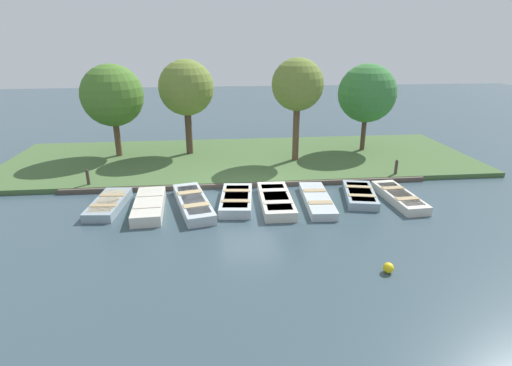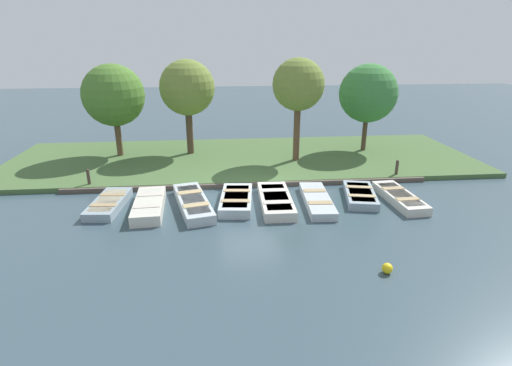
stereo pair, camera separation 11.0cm
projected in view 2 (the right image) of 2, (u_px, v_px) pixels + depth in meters
ground_plane at (251, 195)px, 16.50m from camera, size 80.00×80.00×0.00m
shore_bank at (243, 158)px, 21.14m from camera, size 8.00×24.00×0.21m
dock_walkway at (248, 182)px, 17.71m from camera, size 1.01×15.88×0.19m
rowboat_0 at (109, 203)px, 15.21m from camera, size 2.82×1.29×0.35m
rowboat_1 at (149, 205)px, 14.95m from camera, size 3.05×1.21×0.43m
rowboat_2 at (193, 203)px, 15.22m from camera, size 3.74×1.80×0.39m
rowboat_3 at (236, 200)px, 15.49m from camera, size 2.93×1.46×0.39m
rowboat_4 at (276, 200)px, 15.44m from camera, size 3.31×1.24×0.39m
rowboat_5 at (317, 200)px, 15.55m from camera, size 3.36×1.17×0.33m
rowboat_6 at (360, 195)px, 16.05m from camera, size 2.78×1.64×0.34m
rowboat_7 at (399, 197)px, 15.78m from camera, size 3.13×1.14×0.36m
mooring_post_near at (89, 179)px, 17.03m from camera, size 0.14×0.14×0.89m
mooring_post_far at (397, 169)px, 18.28m from camera, size 0.14×0.14×0.89m
buoy at (387, 268)px, 10.95m from camera, size 0.30×0.30×0.30m
park_tree_far_left at (114, 96)px, 20.30m from camera, size 3.13×3.13×4.94m
park_tree_left at (187, 88)px, 20.59m from camera, size 2.85×2.85×5.13m
park_tree_center at (298, 86)px, 19.28m from camera, size 2.53×2.53×5.27m
park_tree_right at (368, 94)px, 21.32m from camera, size 3.10×3.10×4.88m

